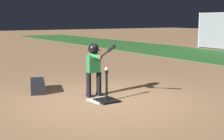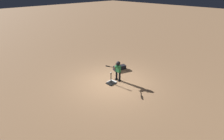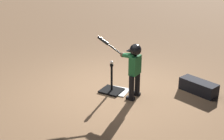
{
  "view_description": "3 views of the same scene",
  "coord_description": "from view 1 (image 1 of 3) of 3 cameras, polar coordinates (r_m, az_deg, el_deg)",
  "views": [
    {
      "loc": [
        5.57,
        -3.38,
        1.72
      ],
      "look_at": [
        -0.12,
        0.31,
        0.63
      ],
      "focal_mm": 50.0,
      "sensor_mm": 36.0,
      "label": 1
    },
    {
      "loc": [
        6.14,
        6.24,
        5.04
      ],
      "look_at": [
        0.11,
        0.14,
        0.9
      ],
      "focal_mm": 28.0,
      "sensor_mm": 36.0,
      "label": 2
    },
    {
      "loc": [
        -3.06,
        5.49,
        3.07
      ],
      "look_at": [
        -0.09,
        0.31,
        0.65
      ],
      "focal_mm": 50.0,
      "sensor_mm": 36.0,
      "label": 3
    }
  ],
  "objects": [
    {
      "name": "equipment_bag",
      "position": [
        7.76,
        -13.47,
        -2.84
      ],
      "size": [
        0.9,
        0.57,
        0.28
      ],
      "primitive_type": "cube",
      "rotation": [
        0.0,
        0.0,
        -0.32
      ],
      "color": "black",
      "rests_on": "ground_plane"
    },
    {
      "name": "home_plate",
      "position": [
        6.75,
        -2.1,
        -5.51
      ],
      "size": [
        0.48,
        0.48,
        0.02
      ],
      "primitive_type": "cube",
      "rotation": [
        0.0,
        0.0,
        0.11
      ],
      "color": "white",
      "rests_on": "ground_plane"
    },
    {
      "name": "batting_tee",
      "position": [
        6.66,
        -1.0,
        -5.08
      ],
      "size": [
        0.47,
        0.42,
        0.66
      ],
      "color": "black",
      "rests_on": "ground_plane"
    },
    {
      "name": "ground_plane",
      "position": [
        6.74,
        -1.62,
        -5.63
      ],
      "size": [
        90.0,
        90.0,
        0.0
      ],
      "primitive_type": "plane",
      "color": "#99704C"
    },
    {
      "name": "baseball",
      "position": [
        6.54,
        -1.02,
        0.18
      ],
      "size": [
        0.07,
        0.07,
        0.07
      ],
      "primitive_type": "sphere",
      "color": "white",
      "rests_on": "batting_tee"
    },
    {
      "name": "batter_child",
      "position": [
        6.99,
        -3.24,
        1.31
      ],
      "size": [
        1.05,
        0.38,
        1.24
      ],
      "color": "black",
      "rests_on": "ground_plane"
    }
  ]
}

